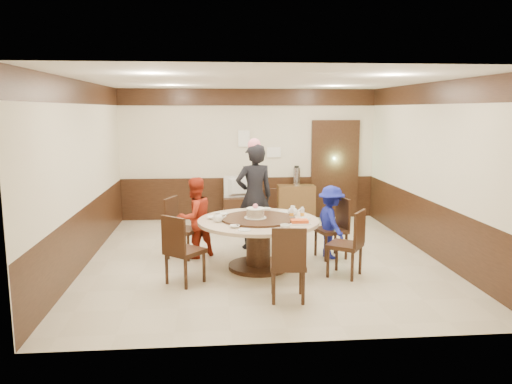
{
  "coord_description": "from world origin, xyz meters",
  "views": [
    {
      "loc": [
        -0.79,
        -7.76,
        2.37
      ],
      "look_at": [
        -0.12,
        -0.15,
        1.1
      ],
      "focal_mm": 35.0,
      "sensor_mm": 36.0,
      "label": 1
    }
  ],
  "objects": [
    {
      "name": "bowl_0",
      "position": [
        -0.63,
        -0.23,
        0.77
      ],
      "size": [
        0.16,
        0.16,
        0.04
      ],
      "primitive_type": "imported",
      "color": "white",
      "rests_on": "banquet_table"
    },
    {
      "name": "bowl_1",
      "position": [
        0.21,
        -1.1,
        0.77
      ],
      "size": [
        0.15,
        0.15,
        0.05
      ],
      "primitive_type": "imported",
      "color": "white",
      "rests_on": "banquet_table"
    },
    {
      "name": "banquet_table",
      "position": [
        -0.12,
        -0.55,
        0.53
      ],
      "size": [
        1.8,
        1.8,
        0.78
      ],
      "color": "black",
      "rests_on": "ground"
    },
    {
      "name": "person_red",
      "position": [
        -1.08,
        0.12,
        0.65
      ],
      "size": [
        0.8,
        0.78,
        1.3
      ],
      "primitive_type": "imported",
      "rotation": [
        0.0,
        0.0,
        3.79
      ],
      "color": "#A92C16",
      "rests_on": "ground"
    },
    {
      "name": "chair_5",
      "position": [
        1.1,
        -1.01,
        0.3
      ],
      "size": [
        0.61,
        0.61,
        0.97
      ],
      "rotation": [
        0.0,
        0.0,
        7.26
      ],
      "color": "black",
      "rests_on": "ground"
    },
    {
      "name": "chair_0",
      "position": [
        1.12,
        -0.09,
        0.3
      ],
      "size": [
        0.54,
        0.54,
        0.97
      ],
      "rotation": [
        0.0,
        0.0,
        1.83
      ],
      "color": "black",
      "rests_on": "ground"
    },
    {
      "name": "chair_2",
      "position": [
        -1.29,
        0.14,
        0.3
      ],
      "size": [
        0.59,
        0.58,
        0.97
      ],
      "rotation": [
        0.0,
        0.0,
        4.28
      ],
      "color": "black",
      "rests_on": "ground"
    },
    {
      "name": "saucer_far",
      "position": [
        0.33,
        -0.05,
        0.76
      ],
      "size": [
        0.18,
        0.18,
        0.01
      ],
      "primitive_type": "cylinder",
      "color": "white",
      "rests_on": "banquet_table"
    },
    {
      "name": "person_blue",
      "position": [
        1.09,
        -0.11,
        0.59
      ],
      "size": [
        0.56,
        0.82,
        1.17
      ],
      "primitive_type": "imported",
      "rotation": [
        0.0,
        0.0,
        1.74
      ],
      "color": "navy",
      "rests_on": "ground"
    },
    {
      "name": "chair_3",
      "position": [
        -1.19,
        -1.12,
        0.3
      ],
      "size": [
        0.62,
        0.62,
        0.97
      ],
      "rotation": [
        0.0,
        0.0,
        5.57
      ],
      "color": "black",
      "rests_on": "ground"
    },
    {
      "name": "bowl_5",
      "position": [
        0.07,
        0.09,
        0.77
      ],
      "size": [
        0.15,
        0.15,
        0.05
      ],
      "primitive_type": "imported",
      "color": "white",
      "rests_on": "banquet_table"
    },
    {
      "name": "chair_1",
      "position": [
        0.17,
        0.77,
        0.3
      ],
      "size": [
        0.49,
        0.5,
        0.97
      ],
      "rotation": [
        0.0,
        0.0,
        3.27
      ],
      "color": "black",
      "rests_on": "ground"
    },
    {
      "name": "room",
      "position": [
        0.01,
        0.01,
        1.08
      ],
      "size": [
        6.0,
        6.04,
        2.84
      ],
      "color": "beige",
      "rests_on": "ground"
    },
    {
      "name": "notice_right",
      "position": [
        0.55,
        2.96,
        1.45
      ],
      "size": [
        0.3,
        0.0,
        0.22
      ],
      "primitive_type": "cube",
      "color": "white",
      "rests_on": "room"
    },
    {
      "name": "bowl_3",
      "position": [
        0.56,
        -0.7,
        0.77
      ],
      "size": [
        0.15,
        0.15,
        0.05
      ],
      "primitive_type": "imported",
      "color": "white",
      "rests_on": "banquet_table"
    },
    {
      "name": "bottle_0",
      "position": [
        0.38,
        -0.55,
        0.83
      ],
      "size": [
        0.06,
        0.06,
        0.16
      ],
      "primitive_type": "cylinder",
      "color": "white",
      "rests_on": "banquet_table"
    },
    {
      "name": "bowl_4",
      "position": [
        -0.79,
        -0.45,
        0.77
      ],
      "size": [
        0.17,
        0.17,
        0.04
      ],
      "primitive_type": "imported",
      "color": "white",
      "rests_on": "banquet_table"
    },
    {
      "name": "thermos",
      "position": [
        1.02,
        2.78,
        0.94
      ],
      "size": [
        0.15,
        0.15,
        0.38
      ],
      "primitive_type": "cylinder",
      "color": "silver",
      "rests_on": "side_cabinet"
    },
    {
      "name": "television",
      "position": [
        -0.13,
        2.75,
        0.73
      ],
      "size": [
        0.82,
        0.26,
        0.47
      ],
      "primitive_type": "imported",
      "rotation": [
        0.0,
        0.0,
        3.33
      ],
      "color": "gray",
      "rests_on": "tv_stand"
    },
    {
      "name": "birthday_cake",
      "position": [
        -0.16,
        -0.56,
        0.86
      ],
      "size": [
        0.33,
        0.33,
        0.22
      ],
      "color": "white",
      "rests_on": "banquet_table"
    },
    {
      "name": "person_standing",
      "position": [
        -0.08,
        0.58,
        0.9
      ],
      "size": [
        0.74,
        0.57,
        1.8
      ],
      "primitive_type": "imported",
      "rotation": [
        0.0,
        0.0,
        3.38
      ],
      "color": "black",
      "rests_on": "ground"
    },
    {
      "name": "teapot_right",
      "position": [
        0.44,
        -0.28,
        0.81
      ],
      "size": [
        0.17,
        0.15,
        0.13
      ],
      "primitive_type": "ellipsoid",
      "color": "white",
      "rests_on": "banquet_table"
    },
    {
      "name": "saucer_near",
      "position": [
        -0.37,
        -1.2,
        0.76
      ],
      "size": [
        0.18,
        0.18,
        0.01
      ],
      "primitive_type": "cylinder",
      "color": "white",
      "rests_on": "banquet_table"
    },
    {
      "name": "notice_left",
      "position": [
        -0.1,
        2.96,
        1.75
      ],
      "size": [
        0.25,
        0.0,
        0.35
      ],
      "primitive_type": "cube",
      "color": "white",
      "rests_on": "room"
    },
    {
      "name": "tv_stand",
      "position": [
        -0.13,
        2.75,
        0.25
      ],
      "size": [
        0.85,
        0.45,
        0.5
      ],
      "primitive_type": "cube",
      "color": "black",
      "rests_on": "ground"
    },
    {
      "name": "shrimp_platter",
      "position": [
        0.44,
        -0.88,
        0.78
      ],
      "size": [
        0.3,
        0.2,
        0.06
      ],
      "color": "white",
      "rests_on": "banquet_table"
    },
    {
      "name": "side_cabinet",
      "position": [
        1.01,
        2.78,
        0.38
      ],
      "size": [
        0.8,
        0.4,
        0.75
      ],
      "primitive_type": "cube",
      "color": "brown",
      "rests_on": "ground"
    },
    {
      "name": "bowl_2",
      "position": [
        -0.49,
        -1.03,
        0.77
      ],
      "size": [
        0.14,
        0.14,
        0.03
      ],
      "primitive_type": "imported",
      "color": "white",
      "rests_on": "banquet_table"
    },
    {
      "name": "chair_4",
      "position": [
        0.13,
        -1.85,
        0.3
      ],
      "size": [
        0.48,
        0.49,
        0.97
      ],
      "rotation": [
        0.0,
        0.0,
        6.18
      ],
      "color": "black",
      "rests_on": "ground"
    },
    {
      "name": "teapot_left",
      "position": [
        -0.72,
        -0.66,
        0.81
      ],
      "size": [
        0.17,
        0.15,
        0.13
      ],
      "primitive_type": "ellipsoid",
      "color": "white",
      "rests_on": "banquet_table"
    },
    {
      "name": "bottle_1",
      "position": [
        0.55,
        -0.54,
        0.83
      ],
      "size": [
        0.06,
        0.06,
        0.16
      ],
      "primitive_type": "cylinder",
      "color": "white",
      "rests_on": "banquet_table"
    }
  ]
}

